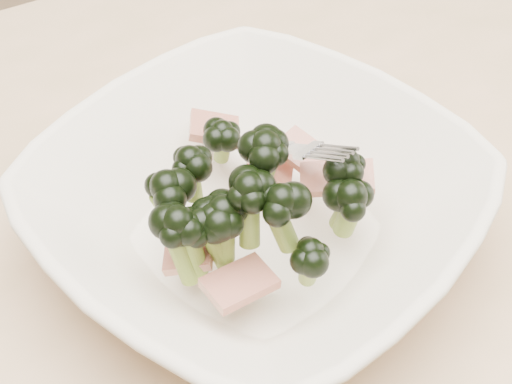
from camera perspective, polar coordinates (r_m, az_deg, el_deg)
dining_table at (r=0.62m, az=-0.82°, el=-9.56°), size 1.20×0.80×0.75m
broccoli_dish at (r=0.51m, az=-0.02°, el=-0.95°), size 0.38×0.38×0.12m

